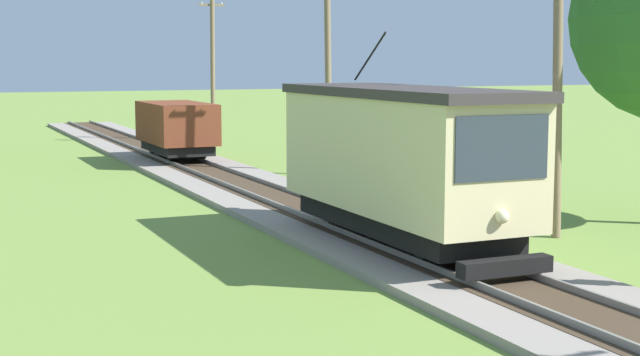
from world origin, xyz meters
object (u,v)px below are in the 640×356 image
red_tram (401,158)px  freight_car (176,128)px  utility_pole_far (213,63)px  utility_pole_mid (328,63)px  utility_pole_near_tram (558,74)px

red_tram → freight_car: (-0.00, 20.01, -0.64)m
red_tram → utility_pole_far: utility_pole_far is taller
red_tram → utility_pole_mid: utility_pole_mid is taller
freight_car → utility_pole_near_tram: 20.61m
freight_car → utility_pole_mid: size_ratio=0.62×
red_tram → utility_pole_far: bearing=81.4°
freight_car → utility_pole_far: 10.32m
utility_pole_mid → utility_pole_far: size_ratio=1.01×
red_tram → freight_car: bearing=90.0°
utility_pole_near_tram → utility_pole_mid: utility_pole_mid is taller
red_tram → utility_pole_far: size_ratio=1.02×
utility_pole_near_tram → utility_pole_far: size_ratio=0.95×
freight_car → utility_pole_mid: utility_pole_mid is taller
freight_car → utility_pole_near_tram: utility_pole_near_tram is taller
red_tram → utility_pole_far: 29.35m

